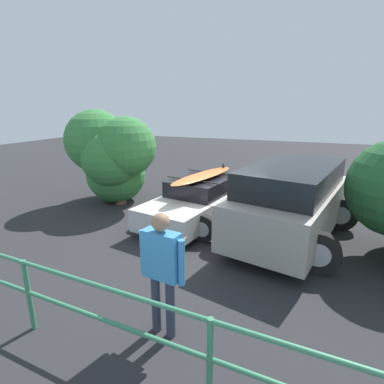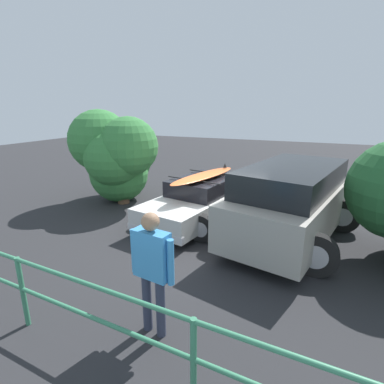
{
  "view_description": "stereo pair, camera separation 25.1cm",
  "coord_description": "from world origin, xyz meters",
  "px_view_note": "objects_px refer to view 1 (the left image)",
  "views": [
    {
      "loc": [
        -2.31,
        6.99,
        3.09
      ],
      "look_at": [
        0.49,
        0.06,
        0.95
      ],
      "focal_mm": 28.0,
      "sensor_mm": 36.0,
      "label": 1
    },
    {
      "loc": [
        -2.54,
        6.89,
        3.09
      ],
      "look_at": [
        0.49,
        0.06,
        0.95
      ],
      "focal_mm": 28.0,
      "sensor_mm": 36.0,
      "label": 2
    }
  ],
  "objects_px": {
    "suv_car": "(291,201)",
    "bush_near_left": "(114,156)",
    "sedan_car": "(201,199)",
    "person_bystander": "(162,264)"
  },
  "relations": [
    {
      "from": "suv_car",
      "to": "bush_near_left",
      "type": "height_order",
      "value": "bush_near_left"
    },
    {
      "from": "sedan_car",
      "to": "bush_near_left",
      "type": "height_order",
      "value": "bush_near_left"
    },
    {
      "from": "sedan_car",
      "to": "bush_near_left",
      "type": "relative_size",
      "value": 1.42
    },
    {
      "from": "sedan_car",
      "to": "person_bystander",
      "type": "relative_size",
      "value": 2.4
    },
    {
      "from": "person_bystander",
      "to": "bush_near_left",
      "type": "relative_size",
      "value": 0.59
    },
    {
      "from": "suv_car",
      "to": "bush_near_left",
      "type": "distance_m",
      "value": 5.69
    },
    {
      "from": "sedan_car",
      "to": "suv_car",
      "type": "xyz_separation_m",
      "value": [
        -2.44,
        0.45,
        0.37
      ]
    },
    {
      "from": "suv_car",
      "to": "bush_near_left",
      "type": "relative_size",
      "value": 1.52
    },
    {
      "from": "person_bystander",
      "to": "sedan_car",
      "type": "bearing_deg",
      "value": -76.14
    },
    {
      "from": "suv_car",
      "to": "person_bystander",
      "type": "height_order",
      "value": "suv_car"
    }
  ]
}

